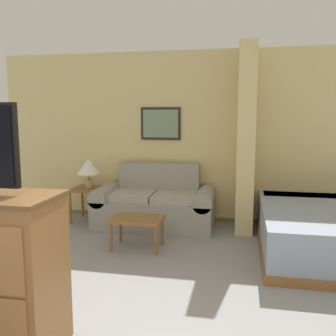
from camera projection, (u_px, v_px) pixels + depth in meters
wall_back at (199, 137)px, 5.76m from camera, size 6.39×0.16×2.60m
wall_partition_pillar at (246, 139)px, 5.24m from camera, size 0.24×0.67×2.60m
couch at (155, 204)px, 5.55m from camera, size 1.75×0.84×0.91m
coffee_table at (137, 222)px, 4.59m from camera, size 0.64×0.44×0.39m
side_table at (89, 193)px, 5.79m from camera, size 0.50×0.50×0.52m
table_lamp at (89, 167)px, 5.73m from camera, size 0.35×0.35×0.46m
bed at (331, 231)px, 4.46m from camera, size 1.67×2.11×0.53m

